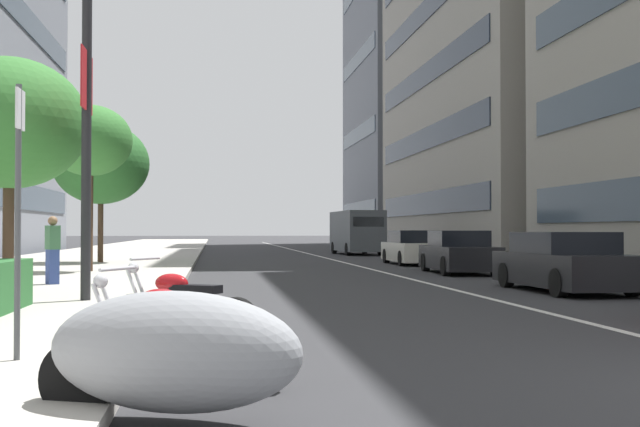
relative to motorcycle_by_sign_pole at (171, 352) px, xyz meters
The scene contains 16 objects.
sidewalk_right_plaza 30.19m from the motorcycle_by_sign_pole, ahead, with size 160.00×9.05×0.15m, color #B2ADA3.
lane_centre_stripe 35.30m from the motorcycle_by_sign_pole, ahead, with size 110.00×0.16×0.01m, color silver.
motorcycle_by_sign_pole is the anchor object (origin of this frame).
motorcycle_far_end_row 1.56m from the motorcycle_by_sign_pole, ahead, with size 1.05×2.04×1.09m.
motorcycle_nearest_camera 4.08m from the motorcycle_by_sign_pole, ahead, with size 1.17×1.85×1.09m.
car_lead_in_lane 14.61m from the motorcycle_by_sign_pole, 35.21° to the right, with size 4.61×1.94×1.39m.
car_mid_block_traffic 21.66m from the motorcycle_by_sign_pole, 22.73° to the right, with size 4.56×1.98×1.42m.
car_approaching_light 28.26m from the motorcycle_by_sign_pole, 17.59° to the right, with size 4.69×1.86×1.42m.
delivery_van_ahead 41.92m from the motorcycle_by_sign_pole, 11.96° to the right, with size 6.21×2.36×2.55m.
parking_sign_by_curb 3.08m from the motorcycle_by_sign_pole, 35.07° to the left, with size 0.32×0.06×2.74m.
street_lamp_with_banners 10.61m from the motorcycle_by_sign_pole, 10.74° to the left, with size 1.26×2.13×9.13m.
street_tree_far_plaza 11.81m from the motorcycle_by_sign_pole, 19.21° to the left, with size 3.09×3.09×4.74m.
street_tree_by_lamp_post 20.65m from the motorcycle_by_sign_pole, 10.05° to the left, with size 2.63×2.63×5.22m.
street_tree_near_plaza_corner 27.72m from the motorcycle_by_sign_pole, ahead, with size 3.83×3.83×5.58m.
pedestrian_on_plaza 14.33m from the motorcycle_by_sign_pole, 14.11° to the left, with size 0.47×0.41×1.62m.
office_tower_near_left 79.60m from the motorcycle_by_sign_pole, 18.09° to the right, with size 19.25×18.68×43.46m.
Camera 1 is at (-5.82, 5.73, 1.43)m, focal length 45.49 mm.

